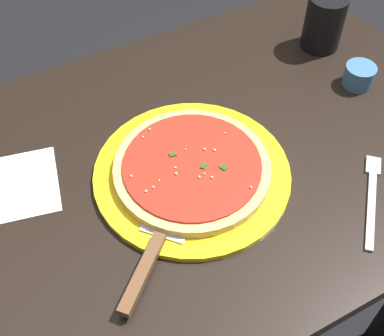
{
  "coord_description": "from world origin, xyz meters",
  "views": [
    {
      "loc": [
        0.29,
        0.49,
        1.42
      ],
      "look_at": [
        0.04,
        0.03,
        0.78
      ],
      "focal_mm": 48.07,
      "sensor_mm": 36.0,
      "label": 1
    }
  ],
  "objects_px": {
    "cup_tall_drink": "(324,22)",
    "napkin_folded_right": "(14,187)",
    "cup_small_sauce": "(359,76)",
    "serving_plate": "(192,174)",
    "fork": "(372,195)",
    "pizza_server": "(154,250)",
    "pizza": "(192,168)"
  },
  "relations": [
    {
      "from": "pizza",
      "to": "napkin_folded_right",
      "type": "height_order",
      "value": "pizza"
    },
    {
      "from": "pizza_server",
      "to": "cup_tall_drink",
      "type": "relative_size",
      "value": 1.75
    },
    {
      "from": "napkin_folded_right",
      "to": "cup_small_sauce",
      "type": "bearing_deg",
      "value": 173.93
    },
    {
      "from": "cup_small_sauce",
      "to": "napkin_folded_right",
      "type": "height_order",
      "value": "cup_small_sauce"
    },
    {
      "from": "pizza",
      "to": "cup_small_sauce",
      "type": "xyz_separation_m",
      "value": [
        -0.39,
        -0.05,
        0.0
      ]
    },
    {
      "from": "pizza",
      "to": "pizza_server",
      "type": "xyz_separation_m",
      "value": [
        0.12,
        0.1,
        -0.0
      ]
    },
    {
      "from": "cup_small_sauce",
      "to": "napkin_folded_right",
      "type": "xyz_separation_m",
      "value": [
        0.65,
        -0.07,
        -0.02
      ]
    },
    {
      "from": "cup_tall_drink",
      "to": "napkin_folded_right",
      "type": "distance_m",
      "value": 0.67
    },
    {
      "from": "napkin_folded_right",
      "to": "fork",
      "type": "bearing_deg",
      "value": 149.81
    },
    {
      "from": "serving_plate",
      "to": "pizza_server",
      "type": "height_order",
      "value": "pizza_server"
    },
    {
      "from": "pizza_server",
      "to": "napkin_folded_right",
      "type": "xyz_separation_m",
      "value": [
        0.15,
        -0.22,
        -0.01
      ]
    },
    {
      "from": "cup_tall_drink",
      "to": "serving_plate",
      "type": "bearing_deg",
      "value": 24.35
    },
    {
      "from": "serving_plate",
      "to": "fork",
      "type": "height_order",
      "value": "serving_plate"
    },
    {
      "from": "fork",
      "to": "pizza_server",
      "type": "bearing_deg",
      "value": -10.91
    },
    {
      "from": "pizza",
      "to": "napkin_folded_right",
      "type": "xyz_separation_m",
      "value": [
        0.27,
        -0.12,
        -0.02
      ]
    },
    {
      "from": "serving_plate",
      "to": "napkin_folded_right",
      "type": "relative_size",
      "value": 2.29
    },
    {
      "from": "pizza",
      "to": "cup_tall_drink",
      "type": "distance_m",
      "value": 0.44
    },
    {
      "from": "pizza",
      "to": "fork",
      "type": "distance_m",
      "value": 0.29
    },
    {
      "from": "serving_plate",
      "to": "napkin_folded_right",
      "type": "bearing_deg",
      "value": -23.79
    },
    {
      "from": "pizza_server",
      "to": "cup_tall_drink",
      "type": "distance_m",
      "value": 0.59
    },
    {
      "from": "napkin_folded_right",
      "to": "fork",
      "type": "relative_size",
      "value": 0.95
    },
    {
      "from": "cup_tall_drink",
      "to": "cup_small_sauce",
      "type": "distance_m",
      "value": 0.14
    },
    {
      "from": "pizza_server",
      "to": "cup_small_sauce",
      "type": "distance_m",
      "value": 0.53
    },
    {
      "from": "napkin_folded_right",
      "to": "fork",
      "type": "xyz_separation_m",
      "value": [
        -0.5,
        0.29,
        0.0
      ]
    },
    {
      "from": "cup_small_sauce",
      "to": "napkin_folded_right",
      "type": "bearing_deg",
      "value": -6.07
    },
    {
      "from": "cup_small_sauce",
      "to": "napkin_folded_right",
      "type": "distance_m",
      "value": 0.65
    },
    {
      "from": "cup_tall_drink",
      "to": "napkin_folded_right",
      "type": "height_order",
      "value": "cup_tall_drink"
    },
    {
      "from": "cup_small_sauce",
      "to": "pizza_server",
      "type": "bearing_deg",
      "value": 16.8
    },
    {
      "from": "pizza_server",
      "to": "cup_small_sauce",
      "type": "relative_size",
      "value": 3.36
    },
    {
      "from": "serving_plate",
      "to": "cup_small_sauce",
      "type": "distance_m",
      "value": 0.39
    },
    {
      "from": "serving_plate",
      "to": "napkin_folded_right",
      "type": "height_order",
      "value": "serving_plate"
    },
    {
      "from": "serving_plate",
      "to": "fork",
      "type": "bearing_deg",
      "value": 143.42
    }
  ]
}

